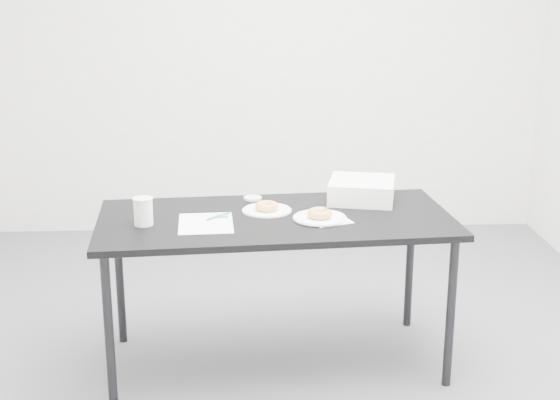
{
  "coord_description": "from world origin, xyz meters",
  "views": [
    {
      "loc": [
        -0.15,
        -3.56,
        1.83
      ],
      "look_at": [
        0.02,
        0.02,
        0.79
      ],
      "focal_mm": 50.0,
      "sensor_mm": 36.0,
      "label": 1
    }
  ],
  "objects_px": {
    "plate_far": "(267,210)",
    "coffee_cup": "(143,211)",
    "donut_far": "(267,206)",
    "pen": "(218,216)",
    "donut_near": "(320,213)",
    "scorecard": "(206,223)",
    "bakery_box": "(362,190)",
    "plate_near": "(320,218)",
    "table": "(275,228)"
  },
  "relations": [
    {
      "from": "donut_near",
      "to": "coffee_cup",
      "type": "bearing_deg",
      "value": -176.88
    },
    {
      "from": "scorecard",
      "to": "plate_far",
      "type": "height_order",
      "value": "plate_far"
    },
    {
      "from": "pen",
      "to": "scorecard",
      "type": "bearing_deg",
      "value": -168.32
    },
    {
      "from": "plate_near",
      "to": "plate_far",
      "type": "height_order",
      "value": "plate_near"
    },
    {
      "from": "plate_near",
      "to": "bakery_box",
      "type": "relative_size",
      "value": 0.79
    },
    {
      "from": "plate_near",
      "to": "donut_far",
      "type": "height_order",
      "value": "donut_far"
    },
    {
      "from": "plate_near",
      "to": "coffee_cup",
      "type": "height_order",
      "value": "coffee_cup"
    },
    {
      "from": "table",
      "to": "bakery_box",
      "type": "xyz_separation_m",
      "value": [
        0.44,
        0.25,
        0.11
      ]
    },
    {
      "from": "scorecard",
      "to": "donut_near",
      "type": "bearing_deg",
      "value": 1.1
    },
    {
      "from": "coffee_cup",
      "to": "bakery_box",
      "type": "distance_m",
      "value": 1.1
    },
    {
      "from": "donut_near",
      "to": "donut_far",
      "type": "xyz_separation_m",
      "value": [
        -0.24,
        0.14,
        -0.0
      ]
    },
    {
      "from": "donut_near",
      "to": "bakery_box",
      "type": "height_order",
      "value": "bakery_box"
    },
    {
      "from": "donut_near",
      "to": "table",
      "type": "bearing_deg",
      "value": 165.1
    },
    {
      "from": "plate_far",
      "to": "pen",
      "type": "bearing_deg",
      "value": -157.53
    },
    {
      "from": "pen",
      "to": "donut_near",
      "type": "height_order",
      "value": "donut_near"
    },
    {
      "from": "table",
      "to": "bakery_box",
      "type": "relative_size",
      "value": 5.41
    },
    {
      "from": "table",
      "to": "coffee_cup",
      "type": "height_order",
      "value": "coffee_cup"
    },
    {
      "from": "table",
      "to": "donut_far",
      "type": "xyz_separation_m",
      "value": [
        -0.04,
        0.09,
        0.08
      ]
    },
    {
      "from": "donut_near",
      "to": "plate_far",
      "type": "distance_m",
      "value": 0.28
    },
    {
      "from": "scorecard",
      "to": "donut_near",
      "type": "xyz_separation_m",
      "value": [
        0.52,
        0.04,
        0.03
      ]
    },
    {
      "from": "table",
      "to": "donut_far",
      "type": "distance_m",
      "value": 0.13
    },
    {
      "from": "pen",
      "to": "plate_near",
      "type": "relative_size",
      "value": 0.58
    },
    {
      "from": "table",
      "to": "donut_far",
      "type": "bearing_deg",
      "value": 108.15
    },
    {
      "from": "table",
      "to": "pen",
      "type": "relative_size",
      "value": 11.81
    },
    {
      "from": "scorecard",
      "to": "donut_near",
      "type": "relative_size",
      "value": 2.66
    },
    {
      "from": "table",
      "to": "pen",
      "type": "bearing_deg",
      "value": 176.87
    },
    {
      "from": "table",
      "to": "plate_near",
      "type": "bearing_deg",
      "value": -19.44
    },
    {
      "from": "scorecard",
      "to": "bakery_box",
      "type": "relative_size",
      "value": 0.99
    },
    {
      "from": "plate_near",
      "to": "donut_far",
      "type": "bearing_deg",
      "value": 149.28
    },
    {
      "from": "donut_far",
      "to": "coffee_cup",
      "type": "relative_size",
      "value": 0.87
    },
    {
      "from": "table",
      "to": "plate_near",
      "type": "distance_m",
      "value": 0.22
    },
    {
      "from": "plate_near",
      "to": "plate_far",
      "type": "distance_m",
      "value": 0.28
    },
    {
      "from": "plate_far",
      "to": "bakery_box",
      "type": "bearing_deg",
      "value": 18.98
    },
    {
      "from": "scorecard",
      "to": "plate_far",
      "type": "relative_size",
      "value": 1.31
    },
    {
      "from": "scorecard",
      "to": "plate_near",
      "type": "bearing_deg",
      "value": 1.1
    },
    {
      "from": "scorecard",
      "to": "bakery_box",
      "type": "xyz_separation_m",
      "value": [
        0.76,
        0.34,
        0.05
      ]
    },
    {
      "from": "scorecard",
      "to": "coffee_cup",
      "type": "height_order",
      "value": "coffee_cup"
    },
    {
      "from": "donut_far",
      "to": "pen",
      "type": "bearing_deg",
      "value": -157.53
    },
    {
      "from": "plate_near",
      "to": "donut_far",
      "type": "xyz_separation_m",
      "value": [
        -0.24,
        0.14,
        0.02
      ]
    },
    {
      "from": "pen",
      "to": "plate_far",
      "type": "relative_size",
      "value": 0.61
    },
    {
      "from": "plate_far",
      "to": "coffee_cup",
      "type": "relative_size",
      "value": 1.85
    },
    {
      "from": "plate_near",
      "to": "bakery_box",
      "type": "xyz_separation_m",
      "value": [
        0.24,
        0.31,
        0.05
      ]
    },
    {
      "from": "donut_far",
      "to": "plate_far",
      "type": "bearing_deg",
      "value": -90.0
    },
    {
      "from": "donut_near",
      "to": "scorecard",
      "type": "bearing_deg",
      "value": -175.91
    },
    {
      "from": "donut_near",
      "to": "coffee_cup",
      "type": "relative_size",
      "value": 0.91
    },
    {
      "from": "pen",
      "to": "plate_far",
      "type": "bearing_deg",
      "value": -23.51
    },
    {
      "from": "coffee_cup",
      "to": "pen",
      "type": "bearing_deg",
      "value": 15.35
    },
    {
      "from": "plate_far",
      "to": "coffee_cup",
      "type": "height_order",
      "value": "coffee_cup"
    },
    {
      "from": "coffee_cup",
      "to": "donut_far",
      "type": "bearing_deg",
      "value": 18.34
    },
    {
      "from": "plate_far",
      "to": "bakery_box",
      "type": "height_order",
      "value": "bakery_box"
    }
  ]
}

